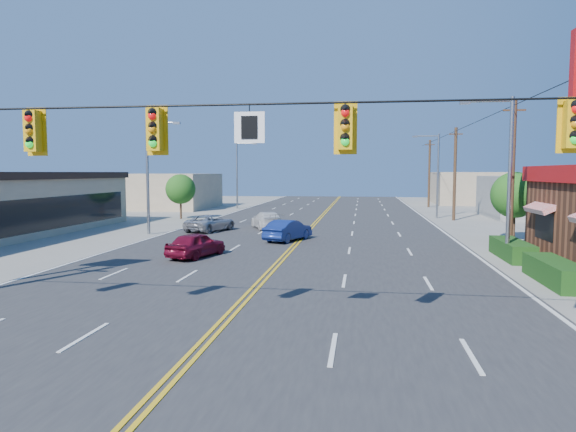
# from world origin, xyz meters

# --- Properties ---
(ground) EXTENTS (160.00, 160.00, 0.00)m
(ground) POSITION_xyz_m (0.00, 0.00, 0.00)
(ground) COLOR gray
(ground) RESTS_ON ground
(road) EXTENTS (20.00, 120.00, 0.06)m
(road) POSITION_xyz_m (0.00, 20.00, 0.03)
(road) COLOR #2D2D30
(road) RESTS_ON ground
(signal_span) EXTENTS (24.32, 0.34, 9.00)m
(signal_span) POSITION_xyz_m (-0.12, 0.00, 4.89)
(signal_span) COLOR #47301E
(signal_span) RESTS_ON ground
(streetlight_se) EXTENTS (2.55, 0.25, 8.00)m
(streetlight_se) POSITION_xyz_m (10.79, 14.00, 4.51)
(streetlight_se) COLOR gray
(streetlight_se) RESTS_ON ground
(streetlight_ne) EXTENTS (2.55, 0.25, 8.00)m
(streetlight_ne) POSITION_xyz_m (10.79, 38.00, 4.51)
(streetlight_ne) COLOR gray
(streetlight_ne) RESTS_ON ground
(streetlight_sw) EXTENTS (2.55, 0.25, 8.00)m
(streetlight_sw) POSITION_xyz_m (-10.79, 22.00, 4.51)
(streetlight_sw) COLOR gray
(streetlight_sw) RESTS_ON ground
(streetlight_nw) EXTENTS (2.55, 0.25, 8.00)m
(streetlight_nw) POSITION_xyz_m (-10.79, 48.00, 4.51)
(streetlight_nw) COLOR gray
(streetlight_nw) RESTS_ON ground
(utility_pole_near) EXTENTS (0.28, 0.28, 8.40)m
(utility_pole_near) POSITION_xyz_m (12.20, 18.00, 4.20)
(utility_pole_near) COLOR #47301E
(utility_pole_near) RESTS_ON ground
(utility_pole_mid) EXTENTS (0.28, 0.28, 8.40)m
(utility_pole_mid) POSITION_xyz_m (12.20, 36.00, 4.20)
(utility_pole_mid) COLOR #47301E
(utility_pole_mid) RESTS_ON ground
(utility_pole_far) EXTENTS (0.28, 0.28, 8.40)m
(utility_pole_far) POSITION_xyz_m (12.20, 54.00, 4.20)
(utility_pole_far) COLOR #47301E
(utility_pole_far) RESTS_ON ground
(tree_kfc_rear) EXTENTS (2.94, 2.94, 4.41)m
(tree_kfc_rear) POSITION_xyz_m (13.50, 22.00, 2.93)
(tree_kfc_rear) COLOR #47301E
(tree_kfc_rear) RESTS_ON ground
(tree_west) EXTENTS (2.80, 2.80, 4.20)m
(tree_west) POSITION_xyz_m (-13.00, 34.00, 2.79)
(tree_west) COLOR #47301E
(tree_west) RESTS_ON ground
(bld_east_mid) EXTENTS (12.00, 10.00, 4.00)m
(bld_east_mid) POSITION_xyz_m (22.00, 40.00, 2.00)
(bld_east_mid) COLOR gray
(bld_east_mid) RESTS_ON ground
(bld_west_far) EXTENTS (11.00, 12.00, 4.20)m
(bld_west_far) POSITION_xyz_m (-20.00, 48.00, 2.10)
(bld_west_far) COLOR tan
(bld_west_far) RESTS_ON ground
(bld_east_far) EXTENTS (10.00, 10.00, 4.40)m
(bld_east_far) POSITION_xyz_m (19.00, 62.00, 2.20)
(bld_east_far) COLOR tan
(bld_east_far) RESTS_ON ground
(car_magenta) EXTENTS (2.50, 4.03, 1.28)m
(car_magenta) POSITION_xyz_m (-4.45, 12.75, 0.64)
(car_magenta) COLOR maroon
(car_magenta) RESTS_ON ground
(car_blue) EXTENTS (2.78, 4.28, 1.33)m
(car_blue) POSITION_xyz_m (-0.70, 19.61, 0.67)
(car_blue) COLOR navy
(car_blue) RESTS_ON ground
(car_white) EXTENTS (3.45, 4.88, 1.31)m
(car_white) POSITION_xyz_m (-3.30, 26.27, 0.66)
(car_white) COLOR silver
(car_white) RESTS_ON ground
(car_silver) EXTENTS (3.32, 4.81, 1.22)m
(car_silver) POSITION_xyz_m (-7.09, 24.01, 0.61)
(car_silver) COLOR #ACACB1
(car_silver) RESTS_ON ground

